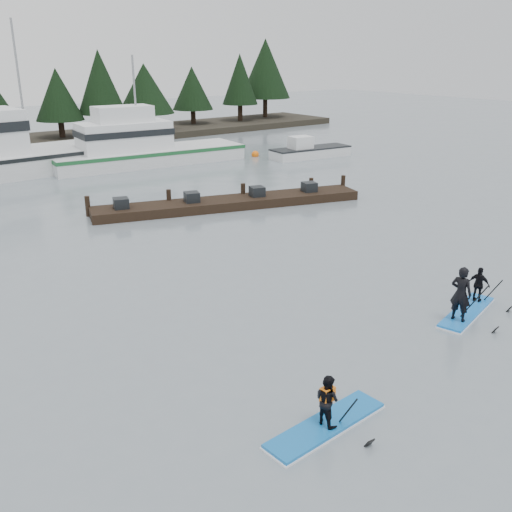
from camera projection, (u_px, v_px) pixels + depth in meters
ground at (394, 356)px, 15.11m from camera, size 160.00×160.00×0.00m
fishing_boat_medium at (143, 156)px, 40.42m from camera, size 13.99×5.19×8.25m
skiff at (311, 152)px, 43.17m from camera, size 6.49×2.61×0.74m
floating_dock at (230, 203)px, 29.37m from camera, size 13.88×5.90×0.47m
buoy_c at (255, 156)px, 43.62m from camera, size 0.56×0.56×0.56m
paddleboard_solo at (327, 411)px, 12.09m from camera, size 3.07×1.09×1.77m
paddleboard_duo at (467, 296)px, 17.19m from camera, size 3.10×1.54×2.30m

